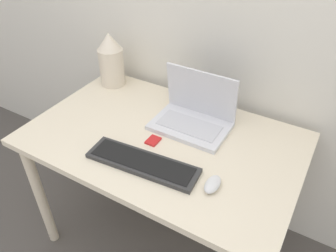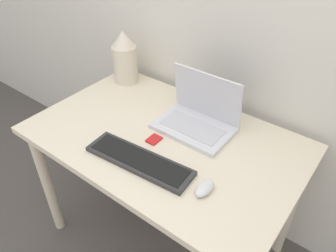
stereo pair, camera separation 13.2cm
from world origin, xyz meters
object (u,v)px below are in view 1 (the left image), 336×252
Objects in this scene: vase at (111,60)px; mp3_player at (153,141)px; keyboard at (142,163)px; laptop at (194,114)px; mouse at (213,184)px.

vase reaches higher than mp3_player.
keyboard is 0.69m from vase.
mp3_player is at bearing -114.80° from laptop.
vase is at bearing 137.50° from keyboard.
mouse is 1.53× the size of mp3_player.
vase is (-0.55, 0.11, 0.09)m from laptop.
vase is (-0.50, 0.46, 0.13)m from keyboard.
keyboard is at bearing -42.50° from vase.
vase reaches higher than mouse.
mouse is (0.29, 0.03, 0.01)m from keyboard.
mouse is 0.35m from mp3_player.
mouse reaches higher than keyboard.
laptop is 5.37× the size of mp3_player.
mp3_player is at bearing 160.95° from mouse.
keyboard reaches higher than mp3_player.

